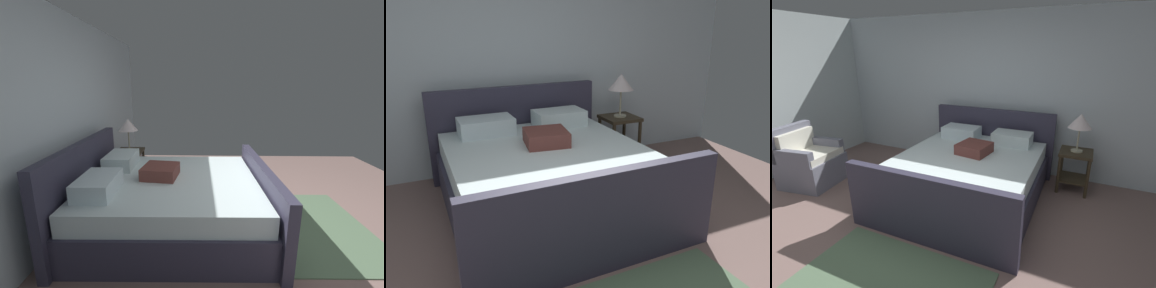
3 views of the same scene
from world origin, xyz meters
TOP-DOWN VIEW (x-y plane):
  - wall_back at (0.00, 2.72)m, footprint 6.24×0.12m
  - bed at (0.03, 1.44)m, footprint 2.00×2.24m
  - nightstand_right at (1.33, 2.28)m, footprint 0.44×0.44m
  - table_lamp_right at (1.33, 2.28)m, footprint 0.32×0.32m

SIDE VIEW (x-z plane):
  - bed at x=0.03m, z-range -0.19..0.87m
  - nightstand_right at x=1.33m, z-range 0.10..0.70m
  - table_lamp_right at x=1.33m, z-range 0.76..1.30m
  - wall_back at x=0.00m, z-range 0.00..2.53m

